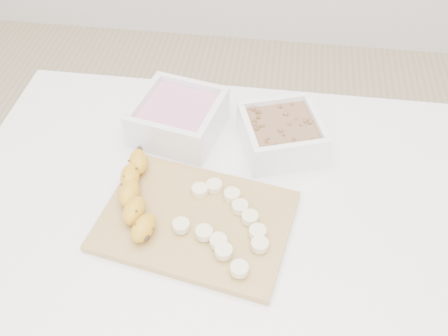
# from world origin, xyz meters

# --- Properties ---
(table) EXTENTS (1.00, 0.70, 0.75)m
(table) POSITION_xyz_m (0.00, 0.00, 0.65)
(table) COLOR white
(table) RESTS_ON ground
(bowl_yogurt) EXTENTS (0.20, 0.20, 0.08)m
(bowl_yogurt) POSITION_xyz_m (-0.12, 0.18, 0.79)
(bowl_yogurt) COLOR white
(bowl_yogurt) RESTS_ON table
(bowl_granola) EXTENTS (0.19, 0.19, 0.07)m
(bowl_granola) POSITION_xyz_m (0.10, 0.16, 0.79)
(bowl_granola) COLOR white
(bowl_granola) RESTS_ON table
(cutting_board) EXTENTS (0.36, 0.29, 0.01)m
(cutting_board) POSITION_xyz_m (-0.04, -0.06, 0.76)
(cutting_board) COLOR tan
(cutting_board) RESTS_ON table
(banana) EXTENTS (0.08, 0.21, 0.04)m
(banana) POSITION_xyz_m (-0.15, -0.03, 0.78)
(banana) COLOR orange
(banana) RESTS_ON cutting_board
(banana_slices) EXTENTS (0.17, 0.20, 0.02)m
(banana_slices) POSITION_xyz_m (0.02, -0.07, 0.77)
(banana_slices) COLOR beige
(banana_slices) RESTS_ON cutting_board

